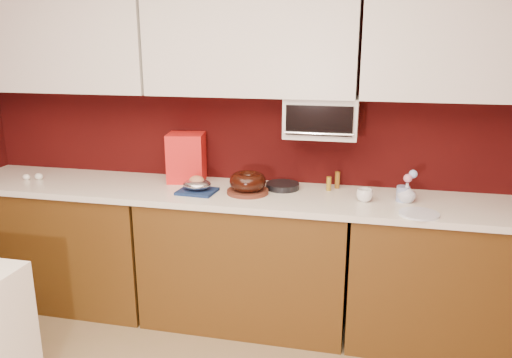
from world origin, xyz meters
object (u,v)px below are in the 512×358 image
Objects in this scene: flower_vase at (407,191)px; blue_jar at (403,194)px; foil_ham_nest at (197,184)px; pandoro_box at (186,157)px; toaster_oven at (322,117)px; coffee_mug at (365,194)px; bundt_cake at (248,181)px.

blue_jar is at bearing 153.98° from flower_vase.
pandoro_box reaches higher than foil_ham_nest.
pandoro_box is (-0.91, 0.01, -0.31)m from toaster_oven.
coffee_mug is at bearing -169.44° from flower_vase.
toaster_oven is at bearing 23.37° from bundt_cake.
bundt_cake is at bearing -32.57° from pandoro_box.
coffee_mug is (1.21, -0.21, -0.12)m from pandoro_box.
foil_ham_nest is 1.96× the size of blue_jar.
toaster_oven is 4.83× the size of blue_jar.
toaster_oven is 4.82× the size of coffee_mug.
bundt_cake is 0.70× the size of pandoro_box.
bundt_cake reaches higher than foil_ham_nest.
flower_vase reaches higher than bundt_cake.
bundt_cake is 1.27× the size of foil_ham_nest.
blue_jar is (1.27, 0.10, -0.01)m from foil_ham_nest.
coffee_mug is 0.71× the size of flower_vase.
foil_ham_nest is 0.55× the size of pandoro_box.
blue_jar is at bearing 3.01° from bundt_cake.
bundt_cake is at bearing -177.64° from flower_vase.
bundt_cake is 2.49× the size of blue_jar.
foil_ham_nest is (-0.32, -0.05, -0.02)m from bundt_cake.
flower_vase is at bearing -16.14° from pandoro_box.
pandoro_box is at bearing 170.22° from coffee_mug.
foil_ham_nest is at bearing -175.29° from blue_jar.
toaster_oven reaches higher than pandoro_box.
pandoro_box reaches higher than flower_vase.
flower_vase reaches higher than blue_jar.
bundt_cake reaches higher than coffee_mug.
pandoro_box reaches higher than bundt_cake.
toaster_oven is 1.36× the size of pandoro_box.
toaster_oven is at bearing 164.61° from flower_vase.
coffee_mug is at bearing 2.68° from foil_ham_nest.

